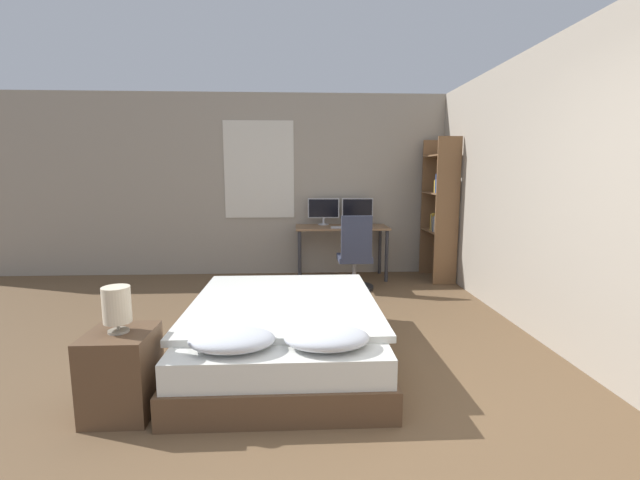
% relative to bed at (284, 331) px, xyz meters
% --- Properties ---
extents(ground_plane, '(20.00, 20.00, 0.00)m').
position_rel_bed_xyz_m(ground_plane, '(0.34, -1.19, -0.24)').
color(ground_plane, brown).
extents(wall_back, '(12.00, 0.08, 2.70)m').
position_rel_bed_xyz_m(wall_back, '(0.33, 3.14, 1.12)').
color(wall_back, '#9E9384').
rests_on(wall_back, ground_plane).
extents(wall_side_right, '(0.06, 12.00, 2.70)m').
position_rel_bed_xyz_m(wall_side_right, '(2.36, 0.31, 1.11)').
color(wall_side_right, '#9E9384').
rests_on(wall_side_right, ground_plane).
extents(bed, '(1.53, 2.09, 0.55)m').
position_rel_bed_xyz_m(bed, '(0.00, 0.00, 0.00)').
color(bed, brown).
rests_on(bed, ground_plane).
extents(nightstand, '(0.40, 0.43, 0.54)m').
position_rel_bed_xyz_m(nightstand, '(-1.00, -0.77, 0.03)').
color(nightstand, brown).
rests_on(nightstand, ground_plane).
extents(bedside_lamp, '(0.17, 0.17, 0.29)m').
position_rel_bed_xyz_m(bedside_lamp, '(-1.00, -0.77, 0.48)').
color(bedside_lamp, gray).
rests_on(bedside_lamp, nightstand).
extents(desk, '(1.33, 0.61, 0.77)m').
position_rel_bed_xyz_m(desk, '(0.75, 2.77, 0.43)').
color(desk, '#846042').
rests_on(desk, ground_plane).
extents(monitor_left, '(0.47, 0.16, 0.40)m').
position_rel_bed_xyz_m(monitor_left, '(0.50, 2.97, 0.76)').
color(monitor_left, '#B7B7BC').
rests_on(monitor_left, desk).
extents(monitor_right, '(0.47, 0.16, 0.40)m').
position_rel_bed_xyz_m(monitor_right, '(1.01, 2.97, 0.76)').
color(monitor_right, '#B7B7BC').
rests_on(monitor_right, desk).
extents(keyboard, '(0.34, 0.13, 0.02)m').
position_rel_bed_xyz_m(keyboard, '(0.75, 2.57, 0.54)').
color(keyboard, '#B7B7BC').
rests_on(keyboard, desk).
extents(computer_mouse, '(0.07, 0.05, 0.04)m').
position_rel_bed_xyz_m(computer_mouse, '(1.01, 2.57, 0.55)').
color(computer_mouse, '#B7B7BC').
rests_on(computer_mouse, desk).
extents(office_chair, '(0.52, 0.52, 1.00)m').
position_rel_bed_xyz_m(office_chair, '(0.86, 2.10, 0.15)').
color(office_chair, black).
rests_on(office_chair, ground_plane).
extents(bookshelf, '(0.33, 0.70, 2.02)m').
position_rel_bed_xyz_m(bookshelf, '(2.14, 2.59, 0.83)').
color(bookshelf, brown).
rests_on(bookshelf, ground_plane).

